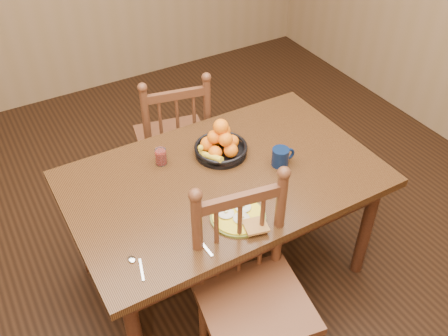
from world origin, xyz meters
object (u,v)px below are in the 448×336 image
chair_far (174,140)px  breakfast_plate (239,216)px  coffee_mug (281,157)px  dining_table (224,188)px  fruit_bowl (220,144)px  chair_near (251,295)px

chair_far → breakfast_plate: (-0.15, -1.04, 0.28)m
breakfast_plate → coffee_mug: bearing=30.2°
chair_far → coffee_mug: size_ratio=7.47×
dining_table → breakfast_plate: bearing=-107.4°
dining_table → coffee_mug: 0.34m
chair_far → breakfast_plate: 1.08m
chair_far → fruit_bowl: size_ratio=3.45×
coffee_mug → fruit_bowl: bearing=134.2°
dining_table → chair_far: chair_far is taller
dining_table → coffee_mug: size_ratio=11.96×
chair_near → breakfast_plate: (0.08, 0.25, 0.25)m
breakfast_plate → coffee_mug: size_ratio=2.23×
chair_near → coffee_mug: 0.74m
breakfast_plate → coffee_mug: coffee_mug is taller
dining_table → fruit_bowl: 0.24m
breakfast_plate → fruit_bowl: size_ratio=1.03×
chair_near → coffee_mug: bearing=54.9°
chair_near → fruit_bowl: 0.82m
fruit_bowl → dining_table: bearing=-114.2°
chair_far → coffee_mug: 0.90m
chair_near → fruit_bowl: chair_near is taller
chair_near → coffee_mug: (0.48, 0.48, 0.29)m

